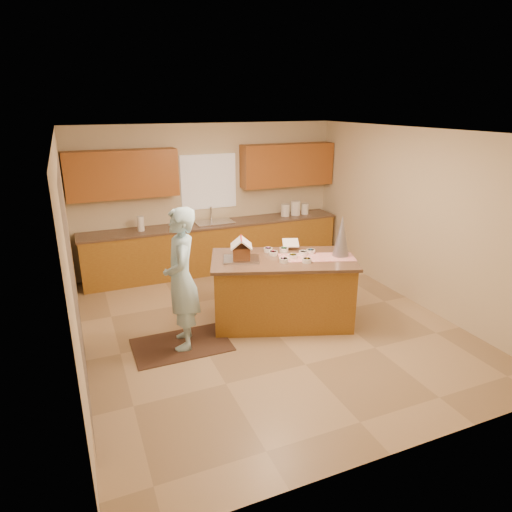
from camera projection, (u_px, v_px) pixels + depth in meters
name	position (u px, v px, depth m)	size (l,w,h in m)	color
floor	(268.00, 325.00, 6.49)	(5.50, 5.50, 0.00)	tan
ceiling	(270.00, 132.00, 5.61)	(5.50, 5.50, 0.00)	silver
wall_back	(209.00, 197.00, 8.45)	(5.50, 5.50, 0.00)	beige
wall_front	(407.00, 322.00, 3.65)	(5.50, 5.50, 0.00)	beige
wall_left	(70.00, 259.00, 5.14)	(5.50, 5.50, 0.00)	beige
wall_right	(415.00, 218.00, 6.96)	(5.50, 5.50, 0.00)	beige
stone_accent	(75.00, 292.00, 4.48)	(2.50, 2.50, 0.00)	gray
window_curtain	(209.00, 182.00, 8.33)	(1.05, 0.03, 1.00)	white
back_counter_base	(215.00, 248.00, 8.48)	(4.80, 0.60, 0.88)	olive
back_counter_top	(214.00, 224.00, 8.33)	(4.85, 0.63, 0.04)	brown
upper_cabinet_left	(122.00, 174.00, 7.55)	(1.85, 0.35, 0.80)	#984E20
upper_cabinet_right	(287.00, 165.00, 8.68)	(1.85, 0.35, 0.80)	#984E20
sink	(214.00, 225.00, 8.34)	(0.70, 0.45, 0.12)	silver
faucet	(211.00, 214.00, 8.44)	(0.03, 0.03, 0.28)	silver
island_base	(282.00, 292.00, 6.45)	(1.91, 0.96, 0.93)	olive
island_top	(283.00, 260.00, 6.29)	(2.00, 1.04, 0.04)	brown
table_runner	(317.00, 257.00, 6.31)	(1.06, 0.38, 0.01)	#A50B11
baking_tray	(241.00, 259.00, 6.20)	(0.49, 0.36, 0.03)	silver
cookbook	(291.00, 243.00, 6.65)	(0.23, 0.02, 0.19)	white
tinsel_tree	(342.00, 236.00, 6.29)	(0.23, 0.23, 0.58)	#B9BAC6
rug	(181.00, 345.00, 5.94)	(1.25, 0.82, 0.01)	black
boy	(181.00, 279.00, 5.65)	(0.67, 0.44, 1.84)	#B0E6FB
canister_a	(285.00, 210.00, 8.83)	(0.17, 0.17, 0.24)	white
canister_b	(295.00, 208.00, 8.90)	(0.19, 0.19, 0.28)	white
canister_c	(305.00, 209.00, 8.99)	(0.15, 0.15, 0.21)	white
paper_towel	(141.00, 224.00, 7.80)	(0.12, 0.12, 0.26)	white
gingerbread_house	(241.00, 251.00, 6.16)	(0.37, 0.38, 0.30)	#583217
candy_bowls	(290.00, 254.00, 6.36)	(0.66, 0.75, 0.06)	pink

